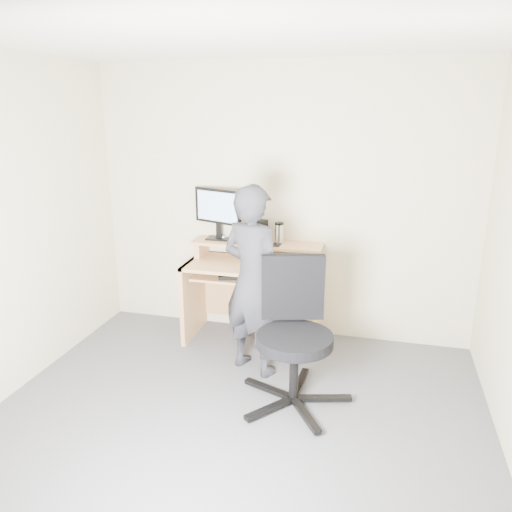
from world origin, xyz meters
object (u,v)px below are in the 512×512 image
at_px(office_chair, 294,328).
at_px(person, 253,281).
at_px(desk, 255,282).
at_px(monitor, 218,209).

bearing_deg(office_chair, person, 123.86).
height_order(desk, office_chair, office_chair).
distance_m(monitor, office_chair, 1.51).
bearing_deg(office_chair, monitor, 116.77).
distance_m(desk, monitor, 0.75).
height_order(desk, monitor, monitor).
xyz_separation_m(desk, office_chair, (0.54, -0.94, 0.03)).
height_order(monitor, office_chair, monitor).
xyz_separation_m(monitor, office_chair, (0.91, -1.03, -0.62)).
relative_size(monitor, person, 0.31).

